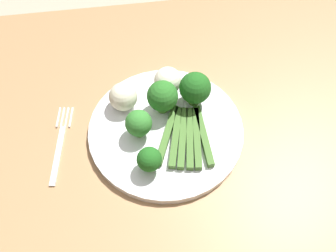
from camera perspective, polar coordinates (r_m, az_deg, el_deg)
dining_table at (r=0.76m, az=0.17°, el=-8.00°), size 1.29×0.84×0.72m
plate at (r=0.68m, az=-0.00°, el=-0.58°), size 0.28×0.28×0.01m
asparagus_bundle at (r=0.66m, az=2.84°, el=-1.64°), size 0.10×0.14×0.01m
broccoli_front_left at (r=0.68m, az=4.22°, el=5.84°), size 0.06×0.06×0.07m
broccoli_back_right at (r=0.67m, az=-1.11°, el=4.57°), size 0.06×0.06×0.07m
broccoli_outer_edge at (r=0.64m, az=-4.57°, el=0.40°), size 0.05×0.05×0.06m
broccoli_right at (r=0.61m, az=-2.92°, el=-5.21°), size 0.04×0.04×0.05m
cauliflower_back at (r=0.71m, az=-0.05°, el=7.04°), size 0.05×0.05×0.05m
cauliflower_front at (r=0.69m, az=-6.96°, el=4.52°), size 0.05×0.05×0.05m
fork at (r=0.70m, az=-16.36°, el=-2.52°), size 0.04×0.17×0.00m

